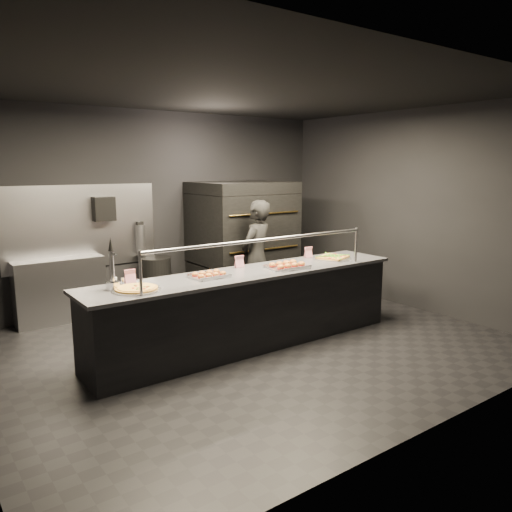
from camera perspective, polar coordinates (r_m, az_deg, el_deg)
name	(u,v)px	position (r m, az deg, el deg)	size (l,w,h in m)	color
room	(245,223)	(5.88, -1.21, 3.75)	(6.04, 6.00, 3.00)	black
service_counter	(250,308)	(6.06, -0.73, -6.01)	(4.10, 0.78, 1.37)	black
pizza_oven	(242,240)	(8.15, -1.57, 1.82)	(1.50, 1.23, 1.91)	black
prep_shelf	(60,291)	(7.49, -21.48, -3.69)	(1.20, 0.35, 0.90)	#99999E
towel_dispenser	(104,209)	(7.58, -17.03, 5.18)	(0.30, 0.20, 0.35)	black
fire_extinguisher	(140,239)	(7.84, -13.07, 1.90)	(0.14, 0.14, 0.51)	#B2B2B7
beer_tap	(112,275)	(5.27, -16.11, -2.07)	(0.14, 0.20, 0.54)	silver
round_pizza	(136,289)	(5.21, -13.50, -3.65)	(0.50, 0.50, 0.03)	silver
slider_tray_a	(209,275)	(5.68, -5.38, -2.18)	(0.45, 0.36, 0.07)	silver
slider_tray_b	(287,266)	(6.17, 3.58, -1.10)	(0.55, 0.46, 0.08)	silver
square_pizza	(333,257)	(6.85, 8.76, -0.15)	(0.48, 0.48, 0.05)	silver
condiment_jar	(117,281)	(5.47, -15.61, -2.81)	(0.14, 0.05, 0.09)	silver
tent_cards	(233,262)	(6.14, -2.62, -0.72)	(2.69, 0.04, 0.15)	white
trash_bin	(156,282)	(7.86, -11.35, -2.98)	(0.47, 0.47, 0.78)	black
worker	(256,258)	(7.29, 0.05, -0.19)	(0.61, 0.40, 1.68)	black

